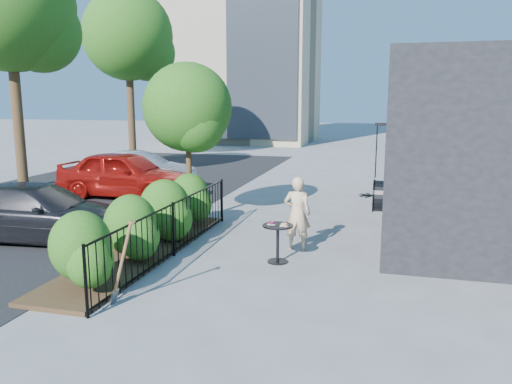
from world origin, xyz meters
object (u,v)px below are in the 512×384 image
(street_tree_near, at_px, (10,14))
(woman, at_px, (297,213))
(patio_tree, at_px, (189,113))
(car_darkgrey, at_px, (38,212))
(car_silver, at_px, (137,171))
(car_red, at_px, (126,174))
(street_tree_far, at_px, (129,41))
(shovel, at_px, (121,267))
(cafe_table, at_px, (278,237))

(street_tree_near, xyz_separation_m, woman, (10.73, -4.87, -5.15))
(patio_tree, xyz_separation_m, car_darkgrey, (-2.66, -2.42, -2.14))
(car_darkgrey, bearing_deg, car_silver, 0.94)
(patio_tree, distance_m, car_silver, 5.61)
(car_red, bearing_deg, street_tree_near, 83.33)
(street_tree_far, bearing_deg, shovel, -62.13)
(cafe_table, bearing_deg, car_silver, 134.75)
(cafe_table, bearing_deg, street_tree_far, 127.30)
(shovel, xyz_separation_m, car_silver, (-4.53, 9.03, 0.06))
(woman, xyz_separation_m, car_silver, (-6.58, 5.48, -0.11))
(cafe_table, bearing_deg, patio_tree, 137.17)
(street_tree_far, bearing_deg, woman, -50.20)
(patio_tree, xyz_separation_m, street_tree_near, (-7.70, 3.20, 3.15))
(shovel, height_order, car_red, car_red)
(street_tree_far, bearing_deg, car_silver, -60.67)
(street_tree_near, bearing_deg, street_tree_far, 90.00)
(street_tree_near, distance_m, shovel, 13.21)
(woman, xyz_separation_m, car_darkgrey, (-5.69, -0.75, -0.15))
(patio_tree, distance_m, woman, 3.99)
(street_tree_near, height_order, street_tree_far, same)
(street_tree_far, height_order, car_darkgrey, street_tree_far)
(street_tree_near, height_order, shovel, street_tree_near)
(woman, relative_size, car_darkgrey, 0.36)
(car_darkgrey, bearing_deg, cafe_table, -99.23)
(patio_tree, relative_size, car_silver, 0.98)
(street_tree_near, bearing_deg, car_darkgrey, -48.12)
(woman, bearing_deg, cafe_table, 75.86)
(car_red, bearing_deg, street_tree_far, 29.43)
(cafe_table, xyz_separation_m, shovel, (-1.84, -2.60, 0.09))
(cafe_table, distance_m, car_darkgrey, 5.49)
(street_tree_near, height_order, car_red, street_tree_near)
(patio_tree, relative_size, car_darkgrey, 0.92)
(shovel, relative_size, car_red, 0.31)
(street_tree_far, xyz_separation_m, shovel, (8.68, -16.42, -5.32))
(street_tree_far, bearing_deg, cafe_table, -52.70)
(street_tree_near, height_order, car_darkgrey, street_tree_near)
(car_silver, bearing_deg, shovel, -155.32)
(cafe_table, height_order, car_red, car_red)
(car_darkgrey, bearing_deg, shovel, -134.70)
(street_tree_near, height_order, car_silver, street_tree_near)
(patio_tree, relative_size, street_tree_far, 0.48)
(street_tree_far, distance_m, car_darkgrey, 15.46)
(street_tree_near, distance_m, cafe_table, 13.19)
(street_tree_near, xyz_separation_m, car_darkgrey, (5.04, -5.62, -5.29))
(car_darkgrey, bearing_deg, street_tree_far, 13.13)
(shovel, bearing_deg, street_tree_far, 117.87)
(woman, distance_m, car_silver, 8.56)
(cafe_table, distance_m, car_red, 7.94)
(woman, distance_m, shovel, 4.09)
(patio_tree, bearing_deg, shovel, -79.35)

